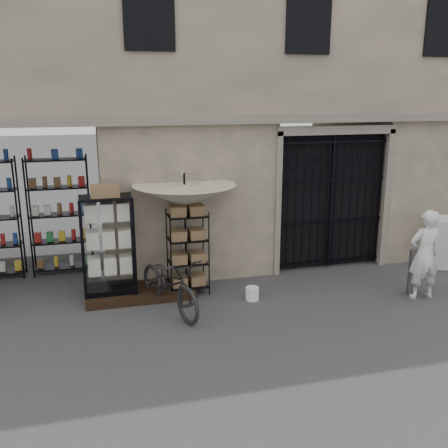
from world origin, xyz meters
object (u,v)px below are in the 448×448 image
object	(u,v)px
display_cabinet	(109,250)
bicycle	(170,310)
shopkeeper	(420,297)
steel_bollard	(412,272)
easel_sign	(442,244)
market_umbrella	(185,190)
white_bucket	(252,293)
wire_rack	(188,253)

from	to	relation	value
display_cabinet	bicycle	world-z (taller)	display_cabinet
bicycle	shopkeeper	bearing A→B (deg)	-27.75
display_cabinet	steel_bollard	size ratio (longest dim) A/B	2.21
bicycle	easel_sign	bearing A→B (deg)	-14.61
display_cabinet	market_umbrella	bearing A→B (deg)	-9.36
display_cabinet	easel_sign	size ratio (longest dim) A/B	1.70
market_umbrella	shopkeeper	distance (m)	4.88
market_umbrella	steel_bollard	distance (m)	4.59
white_bucket	steel_bollard	xyz separation A→B (m)	(3.02, -0.52, 0.32)
display_cabinet	market_umbrella	size ratio (longest dim) A/B	0.71
steel_bollard	shopkeeper	bearing A→B (deg)	-67.79
white_bucket	shopkeeper	world-z (taller)	white_bucket
wire_rack	shopkeeper	size ratio (longest dim) A/B	0.96
market_umbrella	easel_sign	bearing A→B (deg)	-3.74
easel_sign	shopkeeper	bearing A→B (deg)	-114.44
steel_bollard	easel_sign	distance (m)	1.73
market_umbrella	white_bucket	size ratio (longest dim) A/B	10.97
display_cabinet	white_bucket	world-z (taller)	display_cabinet
market_umbrella	easel_sign	xyz separation A→B (m)	(5.50, -0.36, -1.39)
display_cabinet	bicycle	size ratio (longest dim) A/B	1.00
display_cabinet	steel_bollard	bearing A→B (deg)	-27.39
bicycle	steel_bollard	world-z (taller)	bicycle
wire_rack	shopkeeper	distance (m)	4.47
display_cabinet	shopkeeper	size ratio (longest dim) A/B	1.15
bicycle	easel_sign	world-z (taller)	easel_sign
steel_bollard	easel_sign	world-z (taller)	easel_sign
wire_rack	market_umbrella	xyz separation A→B (m)	(-0.00, 0.19, 1.19)
market_umbrella	wire_rack	bearing A→B (deg)	-88.98
wire_rack	display_cabinet	bearing A→B (deg)	158.43
display_cabinet	wire_rack	world-z (taller)	display_cabinet
steel_bollard	shopkeeper	distance (m)	0.49
display_cabinet	wire_rack	size ratio (longest dim) A/B	1.20
easel_sign	steel_bollard	bearing A→B (deg)	-120.82
white_bucket	shopkeeper	xyz separation A→B (m)	(3.09, -0.71, -0.12)
market_umbrella	bicycle	xyz separation A→B (m)	(-0.46, -0.92, -1.98)
white_bucket	shopkeeper	bearing A→B (deg)	-12.89
shopkeeper	easel_sign	xyz separation A→B (m)	(1.32, 1.19, 0.60)
display_cabinet	steel_bollard	world-z (taller)	display_cabinet
white_bucket	steel_bollard	world-z (taller)	steel_bollard
wire_rack	market_umbrella	size ratio (longest dim) A/B	0.59
shopkeeper	bicycle	bearing A→B (deg)	-5.76
market_umbrella	steel_bollard	xyz separation A→B (m)	(4.11, -1.37, -1.54)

